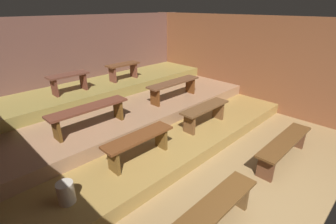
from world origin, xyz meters
TOP-DOWN VIEW (x-y plane):
  - ground at (0.00, 2.59)m, footprint 6.75×5.99m
  - wall_back at (0.00, 5.22)m, footprint 6.75×0.06m
  - wall_right at (3.01, 2.59)m, footprint 0.06×5.99m
  - platform_lower at (0.00, 3.28)m, footprint 5.95×3.80m
  - platform_middle at (0.00, 3.82)m, footprint 5.95×2.74m
  - platform_upper at (0.00, 4.54)m, footprint 5.95×1.30m
  - bench_floor_left at (-1.03, 0.49)m, footprint 1.54×0.31m
  - bench_floor_right at (1.03, 0.49)m, footprint 1.54×0.31m
  - bench_lower_left at (-0.82, 1.97)m, footprint 1.16×0.31m
  - bench_lower_right at (0.82, 1.97)m, footprint 1.16×0.31m
  - bench_middle_left at (-1.03, 3.01)m, footprint 1.38×0.31m
  - bench_middle_right at (1.03, 3.01)m, footprint 1.38×0.31m
  - bench_upper_left at (-0.70, 4.44)m, footprint 0.84×0.31m
  - bench_upper_right at (0.70, 4.44)m, footprint 0.84×0.31m
  - pail_lower at (-2.01, 1.88)m, footprint 0.20×0.20m

SIDE VIEW (x-z plane):
  - ground at x=0.00m, z-range -0.08..0.00m
  - platform_lower at x=0.00m, z-range 0.00..0.23m
  - bench_floor_left at x=-1.03m, z-range 0.11..0.52m
  - bench_floor_right at x=1.03m, z-range 0.11..0.52m
  - platform_middle at x=0.00m, z-range 0.23..0.46m
  - pail_lower at x=-2.01m, z-range 0.23..0.50m
  - bench_lower_left at x=-0.82m, z-range 0.33..0.73m
  - bench_lower_right at x=0.82m, z-range 0.33..0.73m
  - platform_upper at x=0.00m, z-range 0.46..0.68m
  - bench_middle_left at x=-1.03m, z-range 0.56..0.97m
  - bench_middle_right at x=1.03m, z-range 0.56..0.97m
  - bench_upper_left at x=-0.70m, z-range 0.77..1.17m
  - bench_upper_right at x=0.70m, z-range 0.77..1.17m
  - wall_back at x=0.00m, z-range 0.00..2.20m
  - wall_right at x=3.01m, z-range 0.00..2.20m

